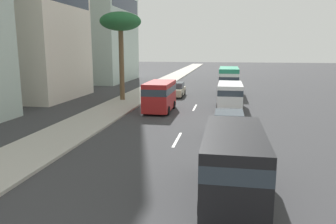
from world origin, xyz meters
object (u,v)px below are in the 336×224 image
van_lead (234,160)px  van_second (230,94)px  minibus_third (229,80)px  car_sixth (229,126)px  van_fifth (160,95)px  car_fourth (175,90)px  palm_tree (121,24)px

van_lead → van_second: bearing=-0.0°
minibus_third → car_sixth: (-19.50, 0.05, -0.92)m
van_fifth → car_sixth: (-8.00, -5.77, -0.65)m
minibus_third → van_lead: bearing=-179.9°
van_second → car_fourth: (6.74, 5.97, -0.56)m
van_lead → minibus_third: size_ratio=0.82×
car_fourth → van_fifth: (-9.15, -0.07, 0.70)m
minibus_third → car_sixth: size_ratio=1.58×
van_second → minibus_third: (9.09, 0.08, 0.41)m
minibus_third → car_fourth: minibus_third is taller
van_fifth → palm_tree: size_ratio=0.56×
van_fifth → palm_tree: 9.31m
car_sixth → van_second: bearing=-0.8°
minibus_third → palm_tree: size_ratio=0.75×
van_fifth → palm_tree: palm_tree is taller
van_lead → van_fifth: van_fifth is taller
van_second → minibus_third: minibus_third is taller
van_lead → car_fourth: (24.82, 5.96, -0.65)m
car_sixth → palm_tree: size_ratio=0.48×
palm_tree → van_fifth: bearing=-134.7°
van_second → car_sixth: size_ratio=1.26×
minibus_third → van_second: bearing=-179.5°
van_lead → van_second: size_ratio=1.02×
van_fifth → car_sixth: 9.88m
minibus_third → car_sixth: minibus_third is taller
van_second → van_fifth: bearing=112.2°
car_fourth → minibus_third: bearing=111.7°
van_second → minibus_third: bearing=0.5°
car_fourth → palm_tree: bearing=-48.2°
van_second → palm_tree: bearing=77.3°
car_fourth → palm_tree: 9.51m
van_lead → van_second: 18.08m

